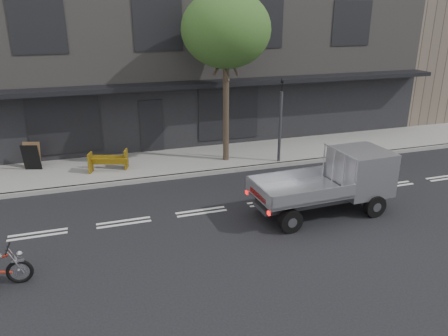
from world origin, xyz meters
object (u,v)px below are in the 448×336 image
street_tree (226,30)px  flatbed_ute (350,175)px  traffic_light_pole (280,125)px  construction_barrier (109,162)px  sandwich_board (31,158)px

street_tree → flatbed_ute: bearing=-66.8°
traffic_light_pole → construction_barrier: size_ratio=2.45×
traffic_light_pole → sandwich_board: (-9.51, 1.93, -0.99)m
street_tree → traffic_light_pole: 4.23m
construction_barrier → sandwich_board: size_ratio=1.38×
street_tree → traffic_light_pole: (2.00, -0.85, -3.63)m
construction_barrier → sandwich_board: bearing=158.1°
street_tree → sandwich_board: 8.88m
traffic_light_pole → construction_barrier: 6.84m
flatbed_ute → construction_barrier: bearing=140.3°
construction_barrier → sandwich_board: (-2.81, 1.13, 0.12)m
street_tree → traffic_light_pole: street_tree is taller
flatbed_ute → street_tree: bearing=110.8°
traffic_light_pole → sandwich_board: traffic_light_pole is taller
street_tree → sandwich_board: (-7.51, 1.08, -4.61)m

